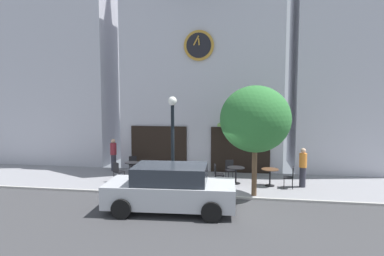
{
  "coord_description": "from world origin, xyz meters",
  "views": [
    {
      "loc": [
        1.66,
        -12.4,
        3.84
      ],
      "look_at": [
        -0.66,
        2.24,
        2.44
      ],
      "focal_mm": 31.31,
      "sensor_mm": 36.0,
      "label": 1
    }
  ],
  "objects_px": {
    "cafe_chair_under_awning": "(178,170)",
    "cafe_chair_by_entrance": "(133,164)",
    "cafe_chair_facing_street": "(217,173)",
    "cafe_chair_outer": "(149,172)",
    "parked_car_silver": "(171,188)",
    "cafe_table_center": "(160,168)",
    "cafe_table_leftmost": "(236,172)",
    "street_tree": "(255,119)",
    "cafe_chair_facing_wall": "(230,168)",
    "cafe_table_near_curb": "(132,167)",
    "street_lamp": "(173,143)",
    "cafe_chair_near_lamp": "(118,170)",
    "cafe_table_rightmost": "(270,174)",
    "pedestrian_orange": "(303,167)",
    "pedestrian_maroon": "(113,154)",
    "cafe_chair_corner": "(290,176)",
    "cafe_table_near_door": "(196,170)"
  },
  "relations": [
    {
      "from": "cafe_chair_facing_street",
      "to": "cafe_chair_under_awning",
      "type": "xyz_separation_m",
      "value": [
        -1.81,
        0.22,
        0.0
      ]
    },
    {
      "from": "cafe_table_leftmost",
      "to": "cafe_table_center",
      "type": "bearing_deg",
      "value": 178.5
    },
    {
      "from": "cafe_chair_by_entrance",
      "to": "pedestrian_orange",
      "type": "xyz_separation_m",
      "value": [
        7.87,
        -1.07,
        0.33
      ]
    },
    {
      "from": "cafe_table_leftmost",
      "to": "street_lamp",
      "type": "bearing_deg",
      "value": -153.31
    },
    {
      "from": "parked_car_silver",
      "to": "cafe_chair_under_awning",
      "type": "bearing_deg",
      "value": 97.9
    },
    {
      "from": "cafe_chair_near_lamp",
      "to": "cafe_chair_outer",
      "type": "xyz_separation_m",
      "value": [
        1.52,
        -0.17,
        0.0
      ]
    },
    {
      "from": "street_lamp",
      "to": "cafe_chair_near_lamp",
      "type": "xyz_separation_m",
      "value": [
        -2.71,
        0.78,
        -1.42
      ]
    },
    {
      "from": "cafe_table_near_curb",
      "to": "cafe_chair_facing_wall",
      "type": "height_order",
      "value": "cafe_chair_facing_wall"
    },
    {
      "from": "cafe_chair_facing_wall",
      "to": "pedestrian_maroon",
      "type": "xyz_separation_m",
      "value": [
        -6.03,
        0.87,
        0.33
      ]
    },
    {
      "from": "cafe_chair_outer",
      "to": "cafe_chair_under_awning",
      "type": "xyz_separation_m",
      "value": [
        1.16,
        0.59,
        0.0
      ]
    },
    {
      "from": "cafe_chair_near_lamp",
      "to": "cafe_chair_by_entrance",
      "type": "height_order",
      "value": "same"
    },
    {
      "from": "street_lamp",
      "to": "cafe_chair_facing_wall",
      "type": "relative_size",
      "value": 4.27
    },
    {
      "from": "cafe_chair_under_awning",
      "to": "cafe_chair_facing_wall",
      "type": "distance_m",
      "value": 2.45
    },
    {
      "from": "cafe_chair_outer",
      "to": "cafe_chair_by_entrance",
      "type": "relative_size",
      "value": 1.0
    },
    {
      "from": "street_tree",
      "to": "cafe_table_near_curb",
      "type": "height_order",
      "value": "street_tree"
    },
    {
      "from": "street_tree",
      "to": "cafe_chair_facing_wall",
      "type": "relative_size",
      "value": 4.74
    },
    {
      "from": "cafe_table_center",
      "to": "cafe_chair_outer",
      "type": "bearing_deg",
      "value": -110.48
    },
    {
      "from": "street_tree",
      "to": "cafe_table_leftmost",
      "type": "distance_m",
      "value": 3.04
    },
    {
      "from": "cafe_table_leftmost",
      "to": "cafe_chair_by_entrance",
      "type": "relative_size",
      "value": 0.85
    },
    {
      "from": "cafe_chair_by_entrance",
      "to": "cafe_chair_facing_wall",
      "type": "height_order",
      "value": "same"
    },
    {
      "from": "cafe_table_center",
      "to": "cafe_chair_facing_street",
      "type": "distance_m",
      "value": 2.7
    },
    {
      "from": "cafe_table_near_door",
      "to": "cafe_chair_facing_street",
      "type": "height_order",
      "value": "cafe_chair_facing_street"
    },
    {
      "from": "cafe_chair_by_entrance",
      "to": "cafe_chair_facing_wall",
      "type": "relative_size",
      "value": 1.0
    },
    {
      "from": "cafe_table_center",
      "to": "cafe_chair_near_lamp",
      "type": "distance_m",
      "value": 1.9
    },
    {
      "from": "cafe_chair_facing_street",
      "to": "pedestrian_maroon",
      "type": "xyz_separation_m",
      "value": [
        -5.53,
        1.91,
        0.33
      ]
    },
    {
      "from": "cafe_chair_facing_street",
      "to": "parked_car_silver",
      "type": "relative_size",
      "value": 0.21
    },
    {
      "from": "street_tree",
      "to": "cafe_table_leftmost",
      "type": "xyz_separation_m",
      "value": [
        -0.75,
        1.66,
        -2.43
      ]
    },
    {
      "from": "street_lamp",
      "to": "cafe_table_near_curb",
      "type": "distance_m",
      "value": 3.07
    },
    {
      "from": "street_tree",
      "to": "cafe_chair_near_lamp",
      "type": "bearing_deg",
      "value": 169.18
    },
    {
      "from": "street_lamp",
      "to": "cafe_chair_corner",
      "type": "distance_m",
      "value": 5.13
    },
    {
      "from": "street_tree",
      "to": "parked_car_silver",
      "type": "distance_m",
      "value": 4.21
    },
    {
      "from": "street_lamp",
      "to": "cafe_table_near_door",
      "type": "bearing_deg",
      "value": 63.13
    },
    {
      "from": "cafe_table_center",
      "to": "cafe_table_leftmost",
      "type": "xyz_separation_m",
      "value": [
        3.46,
        -0.09,
        -0.0
      ]
    },
    {
      "from": "cafe_table_near_door",
      "to": "cafe_table_leftmost",
      "type": "xyz_separation_m",
      "value": [
        1.81,
        -0.2,
        0.04
      ]
    },
    {
      "from": "street_lamp",
      "to": "cafe_chair_near_lamp",
      "type": "relative_size",
      "value": 4.27
    },
    {
      "from": "cafe_chair_by_entrance",
      "to": "cafe_table_near_curb",
      "type": "bearing_deg",
      "value": -74.94
    },
    {
      "from": "cafe_chair_near_lamp",
      "to": "pedestrian_maroon",
      "type": "bearing_deg",
      "value": 116.45
    },
    {
      "from": "cafe_chair_near_lamp",
      "to": "cafe_chair_outer",
      "type": "distance_m",
      "value": 1.53
    },
    {
      "from": "cafe_chair_near_lamp",
      "to": "pedestrian_orange",
      "type": "bearing_deg",
      "value": 2.98
    },
    {
      "from": "street_tree",
      "to": "cafe_table_center",
      "type": "height_order",
      "value": "street_tree"
    },
    {
      "from": "street_tree",
      "to": "cafe_chair_by_entrance",
      "type": "relative_size",
      "value": 4.74
    },
    {
      "from": "cafe_chair_facing_street",
      "to": "pedestrian_maroon",
      "type": "distance_m",
      "value": 5.86
    },
    {
      "from": "cafe_table_rightmost",
      "to": "cafe_chair_by_entrance",
      "type": "xyz_separation_m",
      "value": [
        -6.51,
        1.13,
        -0.0
      ]
    },
    {
      "from": "street_tree",
      "to": "cafe_table_rightmost",
      "type": "xyz_separation_m",
      "value": [
        0.71,
        1.51,
        -2.44
      ]
    },
    {
      "from": "cafe_table_near_curb",
      "to": "parked_car_silver",
      "type": "distance_m",
      "value": 4.92
    },
    {
      "from": "cafe_chair_near_lamp",
      "to": "cafe_chair_facing_street",
      "type": "height_order",
      "value": "same"
    },
    {
      "from": "cafe_chair_near_lamp",
      "to": "parked_car_silver",
      "type": "height_order",
      "value": "parked_car_silver"
    },
    {
      "from": "cafe_chair_under_awning",
      "to": "cafe_chair_by_entrance",
      "type": "height_order",
      "value": "same"
    },
    {
      "from": "cafe_table_leftmost",
      "to": "cafe_table_rightmost",
      "type": "height_order",
      "value": "cafe_table_rightmost"
    },
    {
      "from": "cafe_chair_facing_street",
      "to": "cafe_chair_outer",
      "type": "height_order",
      "value": "same"
    }
  ]
}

